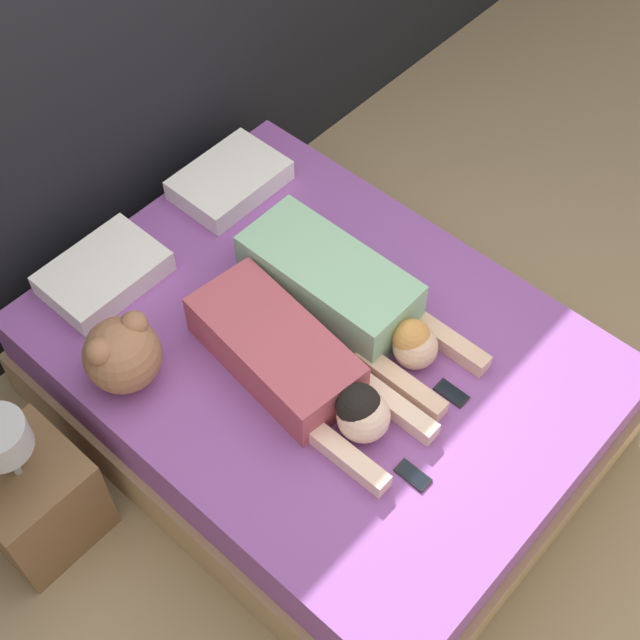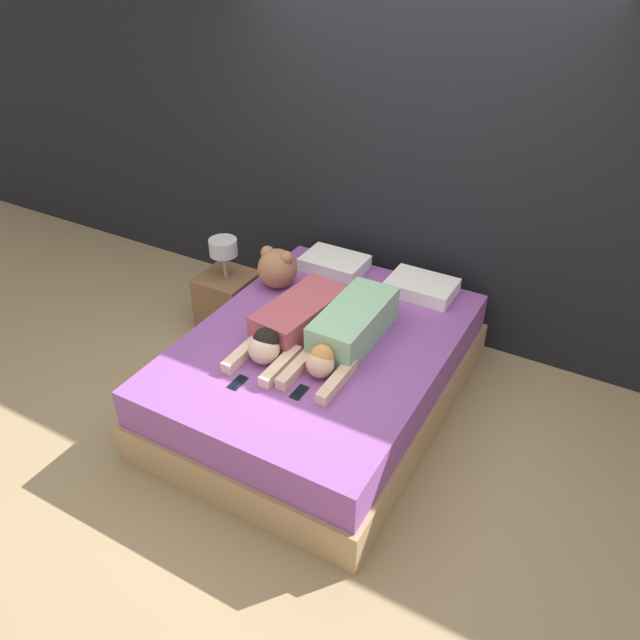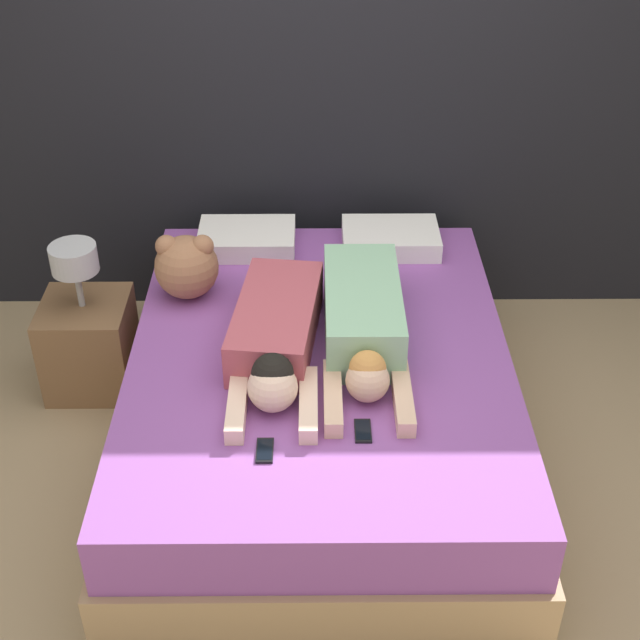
# 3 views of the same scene
# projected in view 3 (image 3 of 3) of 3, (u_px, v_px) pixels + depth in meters

# --- Properties ---
(ground_plane) EXTENTS (12.00, 12.00, 0.00)m
(ground_plane) POSITION_uv_depth(u_px,v_px,m) (320.00, 445.00, 4.06)
(ground_plane) COLOR #9E8460
(wall_back) EXTENTS (12.00, 0.06, 2.60)m
(wall_back) POSITION_uv_depth(u_px,v_px,m) (318.00, 74.00, 4.34)
(wall_back) COLOR black
(wall_back) RESTS_ON ground_plane
(bed) EXTENTS (1.65, 2.17, 0.54)m
(bed) POSITION_uv_depth(u_px,v_px,m) (320.00, 400.00, 3.90)
(bed) COLOR tan
(bed) RESTS_ON ground_plane
(pillow_head_left) EXTENTS (0.48, 0.33, 0.10)m
(pillow_head_left) POSITION_uv_depth(u_px,v_px,m) (247.00, 239.00, 4.42)
(pillow_head_left) COLOR white
(pillow_head_left) RESTS_ON bed
(pillow_head_right) EXTENTS (0.48, 0.33, 0.10)m
(pillow_head_right) POSITION_uv_depth(u_px,v_px,m) (391.00, 238.00, 4.43)
(pillow_head_right) COLOR white
(pillow_head_right) RESTS_ON bed
(person_left) EXTENTS (0.40, 1.02, 0.22)m
(person_left) POSITION_uv_depth(u_px,v_px,m) (276.00, 338.00, 3.65)
(person_left) COLOR #B24C59
(person_left) RESTS_ON bed
(person_right) EXTENTS (0.34, 1.04, 0.24)m
(person_right) POSITION_uv_depth(u_px,v_px,m) (363.00, 323.00, 3.71)
(person_right) COLOR #8CBF99
(person_right) RESTS_ON bed
(cell_phone_left) EXTENTS (0.06, 0.13, 0.01)m
(cell_phone_left) POSITION_uv_depth(u_px,v_px,m) (265.00, 450.00, 3.23)
(cell_phone_left) COLOR black
(cell_phone_left) RESTS_ON bed
(cell_phone_right) EXTENTS (0.06, 0.13, 0.01)m
(cell_phone_right) POSITION_uv_depth(u_px,v_px,m) (363.00, 431.00, 3.32)
(cell_phone_right) COLOR black
(cell_phone_right) RESTS_ON bed
(plush_toy) EXTENTS (0.29, 0.29, 0.31)m
(plush_toy) POSITION_uv_depth(u_px,v_px,m) (186.00, 265.00, 4.01)
(plush_toy) COLOR #996647
(plush_toy) RESTS_ON bed
(nightstand) EXTENTS (0.41, 0.41, 0.78)m
(nightstand) POSITION_uv_depth(u_px,v_px,m) (88.00, 339.00, 4.28)
(nightstand) COLOR brown
(nightstand) RESTS_ON ground_plane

